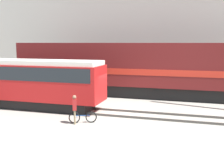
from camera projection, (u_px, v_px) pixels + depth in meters
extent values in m
plane|color=#9E998C|center=(116.00, 111.00, 19.00)|extent=(120.00, 120.00, 0.00)
cube|color=#47423D|center=(109.00, 115.00, 17.56)|extent=(60.00, 0.07, 0.14)
cube|color=#47423D|center=(116.00, 110.00, 18.92)|extent=(60.00, 0.07, 0.14)
cube|color=#47423D|center=(132.00, 97.00, 23.65)|extent=(60.00, 0.07, 0.14)
cube|color=#47423D|center=(135.00, 94.00, 25.00)|extent=(60.00, 0.07, 0.14)
cube|color=#B7B2A8|center=(151.00, 16.00, 31.59)|extent=(38.20, 6.00, 15.00)
cube|color=black|center=(132.00, 90.00, 24.30)|extent=(19.21, 2.55, 1.00)
cube|color=maroon|center=(133.00, 64.00, 23.97)|extent=(20.88, 3.00, 3.56)
cube|color=red|center=(132.00, 70.00, 24.04)|extent=(20.46, 3.04, 0.50)
cube|color=black|center=(17.00, 102.00, 20.26)|extent=(11.37, 2.00, 0.70)
cube|color=red|center=(16.00, 81.00, 20.03)|extent=(12.92, 2.50, 2.40)
cube|color=#1E2328|center=(15.00, 72.00, 19.93)|extent=(12.40, 2.54, 0.90)
cube|color=silver|center=(15.00, 62.00, 19.83)|extent=(12.66, 2.38, 0.30)
torus|color=black|center=(91.00, 117.00, 16.18)|extent=(0.63, 0.33, 0.66)
torus|color=black|center=(74.00, 118.00, 16.05)|extent=(0.63, 0.33, 0.66)
cylinder|color=#1E4C99|center=(83.00, 115.00, 16.10)|extent=(0.76, 0.37, 0.04)
cylinder|color=#1E4C99|center=(77.00, 115.00, 16.05)|extent=(0.03, 0.03, 0.30)
cylinder|color=#262626|center=(91.00, 111.00, 16.12)|extent=(0.20, 0.41, 0.02)
cylinder|color=#8C7A5B|center=(75.00, 117.00, 15.98)|extent=(0.11, 0.11, 0.82)
cylinder|color=#8C7A5B|center=(75.00, 117.00, 15.83)|extent=(0.11, 0.11, 0.82)
cube|color=maroon|center=(75.00, 105.00, 15.80)|extent=(0.35, 0.42, 0.63)
sphere|color=#8C664C|center=(74.00, 97.00, 15.74)|extent=(0.22, 0.22, 0.22)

